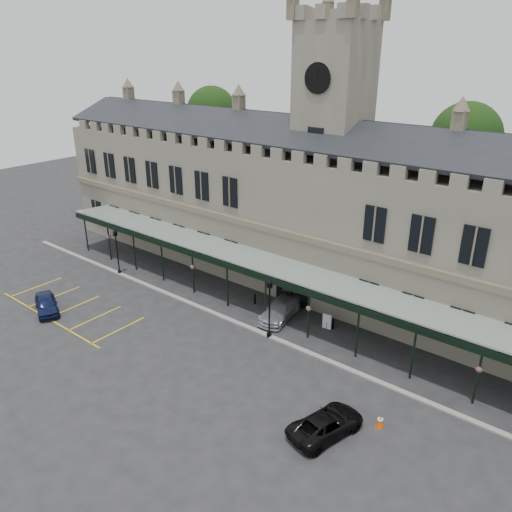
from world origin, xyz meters
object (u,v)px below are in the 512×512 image
Objects in this scene: sign_board at (327,322)px; clock_tower at (332,140)px; car_left_a at (46,304)px; car_van at (326,424)px; lamp_post_mid at (269,303)px; traffic_cone at (380,421)px; car_taxi at (280,309)px; lamp_post_left at (117,247)px; station_building at (327,217)px.

clock_tower is at bearing 116.89° from sign_board.
car_left_a reaches higher than car_van.
clock_tower is at bearing 99.09° from lamp_post_mid.
traffic_cone is 0.15× the size of car_taxi.
clock_tower is 5.41× the size of lamp_post_left.
traffic_cone is 0.19× the size of car_left_a.
station_building reaches higher than lamp_post_left.
traffic_cone is at bearing -49.10° from sign_board.
lamp_post_mid is 18.75m from car_left_a.
car_van is (9.72, -9.01, -0.08)m from car_taxi.
clock_tower reaches higher than car_van.
car_taxi is at bearing 150.88° from traffic_cone.
car_taxi is at bearing -85.61° from clock_tower.
lamp_post_mid is at bearing -80.91° from clock_tower.
car_taxi is at bearing -85.56° from station_building.
car_taxi is (-3.83, -0.84, 0.12)m from sign_board.
lamp_post_mid is at bearing -0.36° from lamp_post_left.
car_left_a is at bearing -79.99° from lamp_post_left.
car_taxi reaches higher than car_van.
lamp_post_left reaches higher than sign_board.
car_left_a is 25.40m from car_van.
car_taxi is (17.06, 2.81, -1.99)m from lamp_post_left.
sign_board is 3.93m from car_taxi.
car_taxi reaches higher than sign_board.
clock_tower is (0.00, 0.09, 6.64)m from station_building.
car_van is (10.31, -16.53, -5.82)m from station_building.
lamp_post_left is at bearing -176.35° from sign_board.
lamp_post_left is at bearing 1.75° from car_van.
clock_tower reaches higher than car_taxi.
sign_board is at bearing 9.91° from lamp_post_left.
sign_board reaches higher than traffic_cone.
lamp_post_mid is (18.16, -0.11, 0.18)m from lamp_post_left.
lamp_post_left is at bearing 179.64° from lamp_post_mid.
lamp_post_mid is at bearing -132.23° from sign_board.
lamp_post_mid is (1.68, -10.53, -10.21)m from clock_tower.
lamp_post_left reaches higher than car_left_a.
station_building is 9.48m from car_taxi.
sign_board is (20.90, 3.65, -2.11)m from lamp_post_left.
lamp_post_mid is 6.36× the size of traffic_cone.
lamp_post_mid is at bearing -79.71° from car_taxi.
car_van is (26.79, -6.20, -2.07)m from lamp_post_left.
car_left_a reaches higher than traffic_cone.
station_building is 6.64m from clock_tower.
clock_tower is 14.55m from car_taxi.
sign_board is 0.30× the size of car_left_a.
car_taxi is (-11.87, 6.61, 0.35)m from traffic_cone.
clock_tower is 22.09m from lamp_post_left.
car_taxi is at bearing 110.64° from lamp_post_mid.
traffic_cone is 0.16× the size of car_van.
lamp_post_mid reaches higher than traffic_cone.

